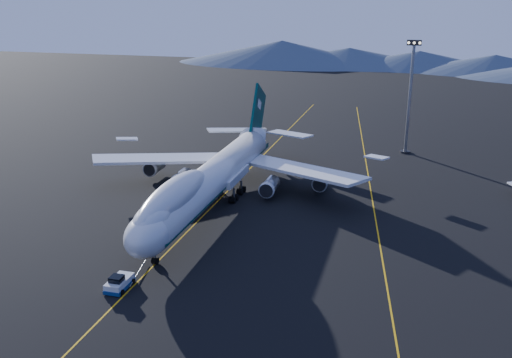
# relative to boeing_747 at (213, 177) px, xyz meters

# --- Properties ---
(ground) EXTENTS (500.00, 500.00, 0.00)m
(ground) POSITION_rel_boeing_747_xyz_m (-0.00, -0.03, -5.81)
(ground) COLOR black
(ground) RESTS_ON ground
(taxiway_line_main) EXTENTS (0.25, 220.00, 0.01)m
(taxiway_line_main) POSITION_rel_boeing_747_xyz_m (-0.00, -0.03, -5.80)
(taxiway_line_main) COLOR #E9AA0D
(taxiway_line_main) RESTS_ON ground
(taxiway_line_side) EXTENTS (28.08, 198.09, 0.01)m
(taxiway_line_side) POSITION_rel_boeing_747_xyz_m (30.00, 9.97, -5.80)
(taxiway_line_side) COLOR #E9AA0D
(taxiway_line_side) RESTS_ON ground
(boeing_747) EXTENTS (59.62, 72.43, 19.37)m
(boeing_747) POSITION_rel_boeing_747_xyz_m (0.00, 0.00, 0.00)
(boeing_747) COLOR silver
(boeing_747) RESTS_ON ground
(pushback_tug) EXTENTS (2.90, 5.00, 2.17)m
(pushback_tug) POSITION_rel_boeing_747_xyz_m (-1.60, -34.79, -5.13)
(pushback_tug) COLOR silver
(pushback_tug) RESTS_ON ground
(floodlight_mast) EXTENTS (3.54, 2.66, 28.68)m
(floodlight_mast) POSITION_rel_boeing_747_xyz_m (35.00, 50.09, 8.72)
(floodlight_mast) COLOR black
(floodlight_mast) RESTS_ON ground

